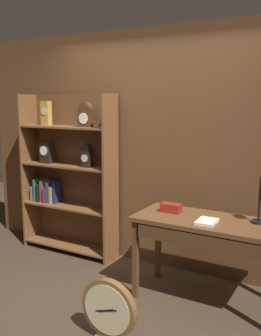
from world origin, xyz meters
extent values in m
plane|color=#3D2D21|center=(0.00, 0.00, 0.00)|extent=(10.00, 10.00, 0.00)
cube|color=brown|center=(0.00, 1.36, 1.30)|extent=(4.80, 0.05, 2.60)
cube|color=brown|center=(-1.68, 1.14, 0.96)|extent=(0.02, 0.32, 1.91)
cube|color=brown|center=(-0.46, 1.14, 0.96)|extent=(0.03, 0.32, 1.91)
cube|color=brown|center=(-1.07, 1.30, 0.96)|extent=(1.24, 0.01, 1.91)
cube|color=brown|center=(-1.07, 1.14, 0.08)|extent=(1.19, 0.30, 0.02)
cube|color=brown|center=(-1.07, 1.14, 0.57)|extent=(1.19, 0.30, 0.02)
cube|color=brown|center=(-1.07, 1.14, 1.07)|extent=(1.19, 0.30, 0.02)
cube|color=brown|center=(-1.07, 1.14, 1.53)|extent=(1.19, 0.30, 0.02)
cube|color=#B28C38|center=(-1.38, 1.14, 1.68)|extent=(0.11, 0.08, 0.29)
cylinder|color=#C6B78C|center=(-1.38, 1.10, 1.71)|extent=(0.09, 0.01, 0.09)
cube|color=black|center=(-1.38, 1.13, 1.22)|extent=(0.15, 0.10, 0.27)
cylinder|color=silver|center=(-1.38, 1.07, 1.24)|extent=(0.11, 0.01, 0.11)
cube|color=#472816|center=(-0.79, 1.13, 1.62)|extent=(0.16, 0.08, 0.17)
cylinder|color=#472816|center=(-0.79, 1.13, 1.74)|extent=(0.16, 0.08, 0.16)
cylinder|color=silver|center=(-0.79, 1.09, 1.64)|extent=(0.12, 0.01, 0.12)
cube|color=black|center=(-0.78, 1.13, 1.17)|extent=(0.11, 0.09, 0.19)
cylinder|color=black|center=(-0.78, 1.13, 1.30)|extent=(0.11, 0.09, 0.11)
cylinder|color=#C6B78C|center=(-0.78, 1.08, 1.19)|extent=(0.09, 0.01, 0.09)
cube|color=slate|center=(-1.61, 1.15, 0.67)|extent=(0.03, 0.17, 0.18)
cube|color=#236638|center=(-1.55, 1.13, 0.72)|extent=(0.02, 0.16, 0.28)
cube|color=black|center=(-1.51, 1.13, 0.70)|extent=(0.04, 0.15, 0.22)
cube|color=brown|center=(-1.45, 1.14, 0.72)|extent=(0.04, 0.14, 0.28)
cube|color=maroon|center=(-1.40, 1.13, 0.68)|extent=(0.03, 0.15, 0.18)
cube|color=navy|center=(-1.36, 1.14, 0.72)|extent=(0.04, 0.14, 0.27)
cube|color=#B78C2D|center=(-1.31, 1.14, 0.69)|extent=(0.03, 0.12, 0.21)
cube|color=#19234C|center=(-1.27, 1.16, 0.73)|extent=(0.03, 0.13, 0.28)
cube|color=brown|center=(0.81, 0.80, 0.77)|extent=(1.36, 0.59, 0.04)
cube|color=#50321B|center=(0.18, 0.56, 0.37)|extent=(0.05, 0.05, 0.75)
cube|color=#50321B|center=(0.18, 1.04, 0.37)|extent=(0.05, 0.05, 0.75)
cube|color=#472C18|center=(0.81, 0.53, 0.68)|extent=(1.16, 0.03, 0.12)
cylinder|color=black|center=(1.19, 0.92, 0.80)|extent=(0.12, 0.12, 0.02)
cylinder|color=black|center=(1.19, 0.92, 1.00)|extent=(0.02, 0.02, 0.39)
cube|color=maroon|center=(0.40, 0.85, 0.83)|extent=(0.19, 0.11, 0.08)
cube|color=silver|center=(0.80, 0.69, 0.80)|extent=(0.16, 0.22, 0.02)
cylinder|color=brown|center=(0.33, -0.14, 0.27)|extent=(0.47, 0.06, 0.47)
cylinder|color=#C6B78C|center=(0.33, -0.18, 0.27)|extent=(0.40, 0.01, 0.40)
cube|color=black|center=(0.33, -0.18, 0.27)|extent=(0.14, 0.01, 0.06)
cube|color=black|center=(0.33, -0.18, 0.27)|extent=(0.19, 0.01, 0.06)
camera|label=1|loc=(1.82, -2.42, 1.84)|focal=41.26mm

